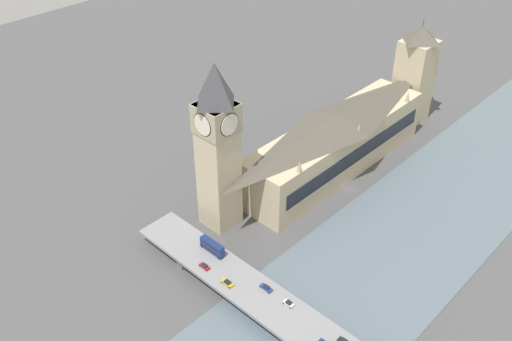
{
  "coord_description": "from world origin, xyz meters",
  "views": [
    {
      "loc": [
        -108.25,
        174.02,
        151.59
      ],
      "look_at": [
        19.0,
        40.05,
        21.2
      ],
      "focal_mm": 40.0,
      "sensor_mm": 36.0,
      "label": 1
    }
  ],
  "objects_px": {
    "car_southbound_mid": "(266,288)",
    "car_southbound_tail": "(289,303)",
    "car_southbound_lead": "(205,266)",
    "parliament_hall": "(336,142)",
    "victoria_tower": "(414,75)",
    "car_northbound_lead": "(227,283)",
    "road_bridge": "(299,326)",
    "clock_tower": "(218,144)",
    "double_decker_bus_lead": "(212,246)"
  },
  "relations": [
    {
      "from": "parliament_hall",
      "to": "clock_tower",
      "type": "bearing_deg",
      "value": 80.35
    },
    {
      "from": "parliament_hall",
      "to": "car_northbound_lead",
      "type": "height_order",
      "value": "parliament_hall"
    },
    {
      "from": "victoria_tower",
      "to": "car_southbound_mid",
      "type": "relative_size",
      "value": 11.55
    },
    {
      "from": "parliament_hall",
      "to": "double_decker_bus_lead",
      "type": "bearing_deg",
      "value": 93.48
    },
    {
      "from": "road_bridge",
      "to": "car_northbound_lead",
      "type": "bearing_deg",
      "value": 7.64
    },
    {
      "from": "clock_tower",
      "to": "victoria_tower",
      "type": "height_order",
      "value": "clock_tower"
    },
    {
      "from": "car_northbound_lead",
      "to": "road_bridge",
      "type": "bearing_deg",
      "value": -172.36
    },
    {
      "from": "victoria_tower",
      "to": "car_northbound_lead",
      "type": "relative_size",
      "value": 11.71
    },
    {
      "from": "road_bridge",
      "to": "car_southbound_tail",
      "type": "bearing_deg",
      "value": -25.75
    },
    {
      "from": "clock_tower",
      "to": "car_northbound_lead",
      "type": "bearing_deg",
      "value": 139.77
    },
    {
      "from": "double_decker_bus_lead",
      "to": "car_southbound_mid",
      "type": "distance_m",
      "value": 27.04
    },
    {
      "from": "victoria_tower",
      "to": "road_bridge",
      "type": "distance_m",
      "value": 157.91
    },
    {
      "from": "parliament_hall",
      "to": "car_southbound_lead",
      "type": "height_order",
      "value": "parliament_hall"
    },
    {
      "from": "parliament_hall",
      "to": "car_southbound_tail",
      "type": "height_order",
      "value": "parliament_hall"
    },
    {
      "from": "victoria_tower",
      "to": "car_northbound_lead",
      "type": "height_order",
      "value": "victoria_tower"
    },
    {
      "from": "victoria_tower",
      "to": "double_decker_bus_lead",
      "type": "bearing_deg",
      "value": 91.97
    },
    {
      "from": "victoria_tower",
      "to": "double_decker_bus_lead",
      "type": "distance_m",
      "value": 145.87
    },
    {
      "from": "victoria_tower",
      "to": "car_southbound_lead",
      "type": "xyz_separation_m",
      "value": [
        -8.93,
        152.34,
        -18.77
      ]
    },
    {
      "from": "clock_tower",
      "to": "car_southbound_lead",
      "type": "bearing_deg",
      "value": 126.43
    },
    {
      "from": "car_southbound_mid",
      "to": "parliament_hall",
      "type": "bearing_deg",
      "value": -68.52
    },
    {
      "from": "car_northbound_lead",
      "to": "car_southbound_tail",
      "type": "bearing_deg",
      "value": -160.47
    },
    {
      "from": "clock_tower",
      "to": "car_southbound_lead",
      "type": "xyz_separation_m",
      "value": [
        -19.45,
        26.36,
        -31.18
      ]
    },
    {
      "from": "road_bridge",
      "to": "victoria_tower",
      "type": "bearing_deg",
      "value": -71.49
    },
    {
      "from": "victoria_tower",
      "to": "car_southbound_lead",
      "type": "height_order",
      "value": "victoria_tower"
    },
    {
      "from": "car_southbound_mid",
      "to": "road_bridge",
      "type": "bearing_deg",
      "value": 168.37
    },
    {
      "from": "parliament_hall",
      "to": "car_southbound_mid",
      "type": "bearing_deg",
      "value": 111.48
    },
    {
      "from": "car_southbound_lead",
      "to": "car_southbound_tail",
      "type": "relative_size",
      "value": 1.1
    },
    {
      "from": "double_decker_bus_lead",
      "to": "car_southbound_tail",
      "type": "relative_size",
      "value": 2.83
    },
    {
      "from": "car_southbound_mid",
      "to": "double_decker_bus_lead",
      "type": "bearing_deg",
      "value": 0.02
    },
    {
      "from": "double_decker_bus_lead",
      "to": "car_southbound_lead",
      "type": "bearing_deg",
      "value": 117.71
    },
    {
      "from": "double_decker_bus_lead",
      "to": "car_southbound_lead",
      "type": "xyz_separation_m",
      "value": [
        -3.95,
        7.52,
        -2.02
      ]
    },
    {
      "from": "parliament_hall",
      "to": "clock_tower",
      "type": "height_order",
      "value": "clock_tower"
    },
    {
      "from": "victoria_tower",
      "to": "car_southbound_mid",
      "type": "height_order",
      "value": "victoria_tower"
    },
    {
      "from": "parliament_hall",
      "to": "double_decker_bus_lead",
      "type": "xyz_separation_m",
      "value": [
        -4.92,
        81.05,
        -6.12
      ]
    },
    {
      "from": "car_southbound_mid",
      "to": "car_southbound_tail",
      "type": "height_order",
      "value": "car_southbound_mid"
    },
    {
      "from": "victoria_tower",
      "to": "car_southbound_lead",
      "type": "bearing_deg",
      "value": 93.35
    },
    {
      "from": "road_bridge",
      "to": "clock_tower",
      "type": "bearing_deg",
      "value": -20.47
    },
    {
      "from": "parliament_hall",
      "to": "car_northbound_lead",
      "type": "xyz_separation_m",
      "value": [
        -20.61,
        88.6,
        -8.06
      ]
    },
    {
      "from": "car_northbound_lead",
      "to": "car_southbound_mid",
      "type": "distance_m",
      "value": 13.57
    },
    {
      "from": "clock_tower",
      "to": "car_southbound_lead",
      "type": "distance_m",
      "value": 45.22
    },
    {
      "from": "road_bridge",
      "to": "car_southbound_lead",
      "type": "distance_m",
      "value": 41.0
    },
    {
      "from": "parliament_hall",
      "to": "car_southbound_mid",
      "type": "height_order",
      "value": "parliament_hall"
    },
    {
      "from": "victoria_tower",
      "to": "car_southbound_mid",
      "type": "xyz_separation_m",
      "value": [
        -31.95,
        144.81,
        -18.69
      ]
    },
    {
      "from": "car_northbound_lead",
      "to": "car_southbound_mid",
      "type": "height_order",
      "value": "same"
    },
    {
      "from": "clock_tower",
      "to": "victoria_tower",
      "type": "xyz_separation_m",
      "value": [
        -10.52,
        -125.98,
        -12.41
      ]
    },
    {
      "from": "victoria_tower",
      "to": "car_southbound_tail",
      "type": "xyz_separation_m",
      "value": [
        -42.06,
        144.78,
        -18.72
      ]
    },
    {
      "from": "parliament_hall",
      "to": "victoria_tower",
      "type": "xyz_separation_m",
      "value": [
        0.06,
        -63.77,
        10.64
      ]
    },
    {
      "from": "car_southbound_lead",
      "to": "road_bridge",
      "type": "bearing_deg",
      "value": -174.58
    },
    {
      "from": "double_decker_bus_lead",
      "to": "car_southbound_mid",
      "type": "xyz_separation_m",
      "value": [
        -26.97,
        -0.01,
        -1.94
      ]
    },
    {
      "from": "parliament_hall",
      "to": "car_southbound_tail",
      "type": "xyz_separation_m",
      "value": [
        -42.0,
        81.01,
        -8.08
      ]
    }
  ]
}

